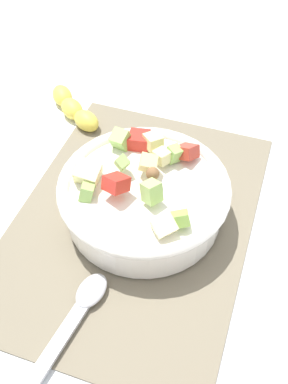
{
  "coord_description": "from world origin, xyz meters",
  "views": [
    {
      "loc": [
        0.42,
        0.16,
        0.56
      ],
      "look_at": [
        -0.01,
        0.01,
        0.06
      ],
      "focal_mm": 43.3,
      "sensor_mm": 36.0,
      "label": 1
    }
  ],
  "objects": [
    {
      "name": "serving_spoon",
      "position": [
        0.18,
        -0.02,
        0.01
      ],
      "size": [
        0.21,
        0.06,
        0.01
      ],
      "color": "#B7B7BC",
      "rests_on": "placemat"
    },
    {
      "name": "banana_whole",
      "position": [
        -0.2,
        -0.19,
        0.02
      ],
      "size": [
        0.12,
        0.14,
        0.04
      ],
      "color": "yellow",
      "rests_on": "ground_plane"
    },
    {
      "name": "salad_bowl",
      "position": [
        -0.01,
        0.01,
        0.05
      ],
      "size": [
        0.25,
        0.25,
        0.11
      ],
      "color": "white",
      "rests_on": "placemat"
    },
    {
      "name": "ground_plane",
      "position": [
        0.0,
        0.0,
        0.0
      ],
      "size": [
        2.4,
        2.4,
        0.0
      ],
      "primitive_type": "plane",
      "color": "silver"
    },
    {
      "name": "placemat",
      "position": [
        0.0,
        0.0,
        0.0
      ],
      "size": [
        0.5,
        0.35,
        0.01
      ],
      "primitive_type": "cube",
      "color": "#756B56",
      "rests_on": "ground_plane"
    }
  ]
}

